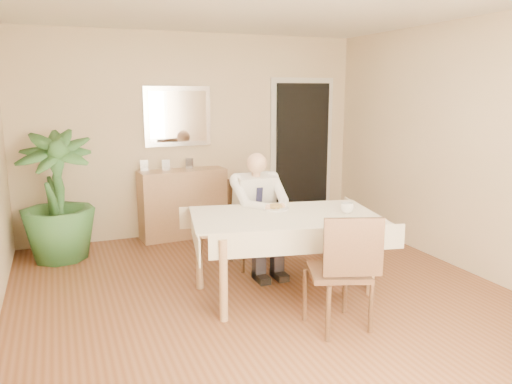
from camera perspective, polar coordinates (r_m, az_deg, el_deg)
name	(u,v)px	position (r m, az deg, el deg)	size (l,w,h in m)	color
room	(271,159)	(4.26, 1.75, 3.73)	(5.00, 5.02, 2.60)	brown
doorway	(302,153)	(7.17, 5.25, 4.47)	(0.96, 0.07, 2.10)	beige
mirror	(178,116)	(6.51, -8.93, 8.53)	(0.86, 0.04, 0.76)	silver
dining_table	(285,224)	(4.63, 3.28, -3.63)	(1.91, 1.34, 0.75)	tan
chair_far	(250,216)	(5.45, -0.68, -2.77)	(0.50, 0.50, 0.94)	#402619
chair_near	(344,266)	(3.97, 10.05, -8.36)	(0.57, 0.58, 0.96)	#402619
seated_man	(260,207)	(5.15, 0.49, -1.78)	(0.48, 0.72, 1.24)	white
plate	(276,209)	(4.81, 2.25, -1.90)	(0.26, 0.26, 0.02)	white
food	(276,206)	(4.80, 2.25, -1.65)	(0.14, 0.14, 0.06)	brown
knife	(282,208)	(4.77, 2.99, -1.82)	(0.01, 0.01, 0.13)	silver
fork	(274,209)	(4.74, 2.11, -1.90)	(0.01, 0.01, 0.13)	silver
coffee_mug	(347,208)	(4.73, 10.37, -1.81)	(0.12, 0.12, 0.10)	white
sideboard	(183,203)	(6.52, -8.32, -1.30)	(1.10, 0.37, 0.88)	tan
photo_frame_left	(144,166)	(6.42, -12.67, 2.97)	(0.10, 0.02, 0.14)	silver
photo_frame_center	(166,165)	(6.40, -10.27, 3.04)	(0.10, 0.02, 0.14)	silver
photo_frame_right	(189,164)	(6.48, -7.63, 3.23)	(0.10, 0.02, 0.14)	silver
potted_palm	(56,196)	(5.95, -21.84, -0.48)	(0.81, 0.81, 1.45)	#2A5727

